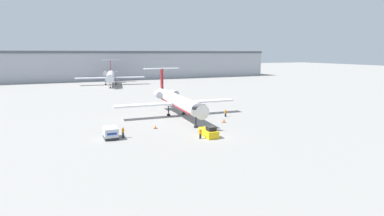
{
  "coord_description": "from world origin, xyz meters",
  "views": [
    {
      "loc": [
        -22.14,
        -43.54,
        14.09
      ],
      "look_at": [
        0.0,
        8.79,
        3.54
      ],
      "focal_mm": 28.0,
      "sensor_mm": 36.0,
      "label": 1
    }
  ],
  "objects": [
    {
      "name": "terminal_building",
      "position": [
        0.0,
        120.0,
        7.49
      ],
      "size": [
        180.0,
        16.8,
        14.92
      ],
      "color": "#9EA3AD",
      "rests_on": "ground"
    },
    {
      "name": "airplane_main",
      "position": [
        0.56,
        18.87,
        3.59
      ],
      "size": [
        27.79,
        28.63,
        10.12
      ],
      "color": "white",
      "rests_on": "ground"
    },
    {
      "name": "ground_plane",
      "position": [
        0.0,
        0.0,
        0.0
      ],
      "size": [
        600.0,
        600.0,
        0.0
      ],
      "primitive_type": "plane",
      "color": "gray"
    },
    {
      "name": "worker_near_tug",
      "position": [
        -2.18,
        0.09,
        0.92
      ],
      "size": [
        0.4,
        0.25,
        1.75
      ],
      "color": "#232838",
      "rests_on": "ground"
    },
    {
      "name": "worker_on_apron",
      "position": [
        -13.91,
        5.6,
        0.99
      ],
      "size": [
        0.4,
        0.26,
        1.87
      ],
      "color": "#232838",
      "rests_on": "ground"
    },
    {
      "name": "traffic_cone_left",
      "position": [
        -7.16,
        9.59,
        0.31
      ],
      "size": [
        0.65,
        0.65,
        0.66
      ],
      "color": "black",
      "rests_on": "ground"
    },
    {
      "name": "airplane_parked_far_left",
      "position": [
        -3.81,
        92.11,
        3.92
      ],
      "size": [
        29.87,
        33.5,
        10.69
      ],
      "color": "silver",
      "rests_on": "ground"
    },
    {
      "name": "traffic_cone_right",
      "position": [
        7.16,
        8.95,
        0.37
      ],
      "size": [
        0.71,
        0.71,
        0.78
      ],
      "color": "black",
      "rests_on": "ground"
    },
    {
      "name": "luggage_cart",
      "position": [
        -15.85,
        6.05,
        0.93
      ],
      "size": [
        2.2,
        3.22,
        1.86
      ],
      "color": "#232326",
      "rests_on": "ground"
    },
    {
      "name": "worker_by_wing",
      "position": [
        10.15,
        13.61,
        0.86
      ],
      "size": [
        0.4,
        0.24,
        1.65
      ],
      "color": "#232838",
      "rests_on": "ground"
    },
    {
      "name": "pushback_tug",
      "position": [
        -0.32,
        0.73,
        0.74
      ],
      "size": [
        1.95,
        4.23,
        1.95
      ],
      "color": "yellow",
      "rests_on": "ground"
    }
  ]
}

